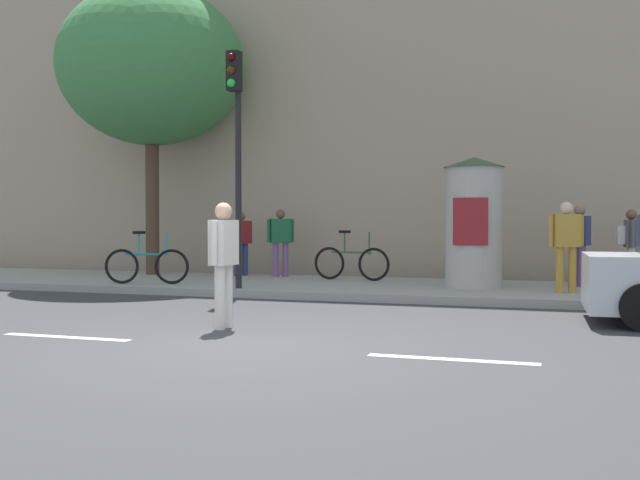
# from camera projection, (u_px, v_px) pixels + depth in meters

# --- Properties ---
(ground_plane) EXTENTS (80.00, 80.00, 0.00)m
(ground_plane) POSITION_uv_depth(u_px,v_px,m) (242.00, 348.00, 8.60)
(ground_plane) COLOR #38383A
(sidewalk_curb) EXTENTS (36.00, 4.00, 0.15)m
(sidewalk_curb) POSITION_uv_depth(u_px,v_px,m) (383.00, 288.00, 15.25)
(sidewalk_curb) COLOR #9E9B93
(sidewalk_curb) RESTS_ON ground_plane
(lane_markings) EXTENTS (25.80, 0.16, 0.01)m
(lane_markings) POSITION_uv_depth(u_px,v_px,m) (242.00, 347.00, 8.60)
(lane_markings) COLOR silver
(lane_markings) RESTS_ON ground_plane
(building_backdrop) EXTENTS (36.00, 5.00, 10.47)m
(building_backdrop) POSITION_uv_depth(u_px,v_px,m) (428.00, 78.00, 19.86)
(building_backdrop) COLOR tan
(building_backdrop) RESTS_ON ground_plane
(traffic_light) EXTENTS (0.24, 0.45, 4.51)m
(traffic_light) POSITION_uv_depth(u_px,v_px,m) (236.00, 131.00, 14.27)
(traffic_light) COLOR black
(traffic_light) RESTS_ON sidewalk_curb
(poster_column) EXTENTS (1.20, 1.20, 2.54)m
(poster_column) POSITION_uv_depth(u_px,v_px,m) (474.00, 221.00, 14.61)
(poster_column) COLOR #B2ADA3
(poster_column) RESTS_ON sidewalk_curb
(street_tree) EXTENTS (4.48, 4.48, 6.94)m
(street_tree) POSITION_uv_depth(u_px,v_px,m) (152.00, 67.00, 18.05)
(street_tree) COLOR #4C3826
(street_tree) RESTS_ON sidewalk_curb
(pedestrian_in_light_jacket) EXTENTS (0.27, 0.59, 1.70)m
(pedestrian_in_light_jacket) POSITION_uv_depth(u_px,v_px,m) (224.00, 255.00, 10.09)
(pedestrian_in_light_jacket) COLOR silver
(pedestrian_in_light_jacket) RESTS_ON ground_plane
(pedestrian_in_red_top) EXTENTS (0.43, 0.60, 1.51)m
(pedestrian_in_red_top) POSITION_uv_depth(u_px,v_px,m) (241.00, 238.00, 17.75)
(pedestrian_in_red_top) COLOR navy
(pedestrian_in_red_top) RESTS_ON sidewalk_curb
(pedestrian_tallest) EXTENTS (0.42, 0.52, 1.62)m
(pedestrian_tallest) POSITION_uv_depth(u_px,v_px,m) (580.00, 239.00, 14.80)
(pedestrian_tallest) COLOR #724C84
(pedestrian_tallest) RESTS_ON sidewalk_curb
(pedestrian_near_pole) EXTENTS (0.39, 0.61, 1.53)m
(pedestrian_near_pole) POSITION_uv_depth(u_px,v_px,m) (630.00, 240.00, 14.95)
(pedestrian_near_pole) COLOR silver
(pedestrian_near_pole) RESTS_ON sidewalk_curb
(pedestrian_with_bag) EXTENTS (0.61, 0.38, 1.65)m
(pedestrian_with_bag) POSITION_uv_depth(u_px,v_px,m) (566.00, 239.00, 13.50)
(pedestrian_with_bag) COLOR #B78C33
(pedestrian_with_bag) RESTS_ON sidewalk_curb
(pedestrian_in_dark_shirt) EXTENTS (0.55, 0.45, 1.56)m
(pedestrian_in_dark_shirt) POSITION_uv_depth(u_px,v_px,m) (281.00, 237.00, 17.38)
(pedestrian_in_dark_shirt) COLOR #724C84
(pedestrian_in_dark_shirt) RESTS_ON sidewalk_curb
(bicycle_leaning) EXTENTS (1.73, 0.50, 1.09)m
(bicycle_leaning) POSITION_uv_depth(u_px,v_px,m) (147.00, 265.00, 15.43)
(bicycle_leaning) COLOR black
(bicycle_leaning) RESTS_ON sidewalk_curb
(bicycle_upright) EXTENTS (1.77, 0.26, 1.09)m
(bicycle_upright) POSITION_uv_depth(u_px,v_px,m) (351.00, 262.00, 16.39)
(bicycle_upright) COLOR black
(bicycle_upright) RESTS_ON sidewalk_curb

